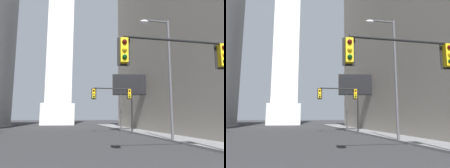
% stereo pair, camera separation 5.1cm
% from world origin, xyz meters
% --- Properties ---
extents(sidewalk_right, '(5.00, 68.64, 0.15)m').
position_xyz_m(sidewalk_right, '(12.41, 20.59, 0.07)').
color(sidewalk_right, slate).
rests_on(sidewalk_right, ground_plane).
extents(traffic_light_mid_right, '(5.14, 0.53, 5.38)m').
position_xyz_m(traffic_light_mid_right, '(8.33, 23.30, 4.10)').
color(traffic_light_mid_right, black).
rests_on(traffic_light_mid_right, ground_plane).
extents(traffic_light_near_right, '(5.72, 0.53, 5.46)m').
position_xyz_m(traffic_light_near_right, '(8.07, 6.70, 4.19)').
color(traffic_light_near_right, black).
rests_on(traffic_light_near_right, ground_plane).
extents(street_lamp, '(2.42, 0.36, 9.47)m').
position_xyz_m(street_lamp, '(9.73, 12.96, 5.65)').
color(street_lamp, '#4C4C51').
rests_on(street_lamp, ground_plane).
extents(billboard_sign, '(6.83, 1.66, 7.65)m').
position_xyz_m(billboard_sign, '(11.63, 25.46, 6.04)').
color(billboard_sign, '#3F3F42').
rests_on(billboard_sign, ground_plane).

